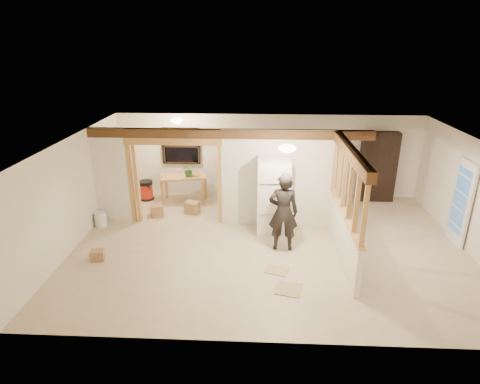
# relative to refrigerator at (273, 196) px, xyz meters

# --- Properties ---
(floor) EXTENTS (9.00, 6.50, 0.01)m
(floor) POSITION_rel_refrigerator_xyz_m (-0.10, -0.76, -0.95)
(floor) COLOR beige
(floor) RESTS_ON ground
(ceiling) EXTENTS (9.00, 6.50, 0.01)m
(ceiling) POSITION_rel_refrigerator_xyz_m (-0.10, -0.76, 1.56)
(ceiling) COLOR white
(wall_back) EXTENTS (9.00, 0.01, 2.50)m
(wall_back) POSITION_rel_refrigerator_xyz_m (-0.10, 2.49, 0.31)
(wall_back) COLOR silver
(wall_back) RESTS_ON floor
(wall_front) EXTENTS (9.00, 0.01, 2.50)m
(wall_front) POSITION_rel_refrigerator_xyz_m (-0.10, -4.01, 0.31)
(wall_front) COLOR silver
(wall_front) RESTS_ON floor
(wall_left) EXTENTS (0.01, 6.50, 2.50)m
(wall_left) POSITION_rel_refrigerator_xyz_m (-4.60, -0.76, 0.31)
(wall_left) COLOR silver
(wall_left) RESTS_ON floor
(wall_right) EXTENTS (0.01, 6.50, 2.50)m
(wall_right) POSITION_rel_refrigerator_xyz_m (4.40, -0.76, 0.31)
(wall_right) COLOR silver
(wall_right) RESTS_ON floor
(partition_left_stub) EXTENTS (0.90, 0.12, 2.50)m
(partition_left_stub) POSITION_rel_refrigerator_xyz_m (-4.15, 0.44, 0.31)
(partition_left_stub) COLOR silver
(partition_left_stub) RESTS_ON floor
(partition_center) EXTENTS (2.80, 0.12, 2.50)m
(partition_center) POSITION_rel_refrigerator_xyz_m (0.10, 0.44, 0.31)
(partition_center) COLOR silver
(partition_center) RESTS_ON floor
(doorway_frame) EXTENTS (2.46, 0.14, 2.20)m
(doorway_frame) POSITION_rel_refrigerator_xyz_m (-2.50, 0.44, 0.16)
(doorway_frame) COLOR tan
(doorway_frame) RESTS_ON floor
(header_beam_back) EXTENTS (7.00, 0.18, 0.22)m
(header_beam_back) POSITION_rel_refrigerator_xyz_m (-1.10, 0.44, 1.44)
(header_beam_back) COLOR #55361D
(header_beam_back) RESTS_ON ceiling
(header_beam_right) EXTENTS (0.18, 3.30, 0.22)m
(header_beam_right) POSITION_rel_refrigerator_xyz_m (1.50, -1.16, 1.44)
(header_beam_right) COLOR #55361D
(header_beam_right) RESTS_ON ceiling
(pony_wall) EXTENTS (0.12, 3.20, 1.00)m
(pony_wall) POSITION_rel_refrigerator_xyz_m (1.50, -1.16, -0.44)
(pony_wall) COLOR silver
(pony_wall) RESTS_ON floor
(stud_partition) EXTENTS (0.14, 3.20, 1.32)m
(stud_partition) POSITION_rel_refrigerator_xyz_m (1.50, -1.16, 0.72)
(stud_partition) COLOR tan
(stud_partition) RESTS_ON pony_wall
(window_back) EXTENTS (1.12, 0.10, 1.10)m
(window_back) POSITION_rel_refrigerator_xyz_m (-2.70, 2.41, 0.61)
(window_back) COLOR black
(window_back) RESTS_ON wall_back
(french_door) EXTENTS (0.12, 0.86, 2.00)m
(french_door) POSITION_rel_refrigerator_xyz_m (4.32, -0.36, 0.06)
(french_door) COLOR white
(french_door) RESTS_ON floor
(ceiling_dome_main) EXTENTS (0.36, 0.36, 0.16)m
(ceiling_dome_main) POSITION_rel_refrigerator_xyz_m (0.20, -1.26, 1.54)
(ceiling_dome_main) COLOR #FFEABF
(ceiling_dome_main) RESTS_ON ceiling
(ceiling_dome_util) EXTENTS (0.32, 0.32, 0.14)m
(ceiling_dome_util) POSITION_rel_refrigerator_xyz_m (-2.60, 1.54, 1.54)
(ceiling_dome_util) COLOR #FFEABF
(ceiling_dome_util) RESTS_ON ceiling
(hanging_bulb) EXTENTS (0.07, 0.07, 0.07)m
(hanging_bulb) POSITION_rel_refrigerator_xyz_m (-2.10, 0.84, 1.24)
(hanging_bulb) COLOR #FFD88C
(hanging_bulb) RESTS_ON ceiling
(refrigerator) EXTENTS (0.78, 0.76, 1.89)m
(refrigerator) POSITION_rel_refrigerator_xyz_m (0.00, 0.00, 0.00)
(refrigerator) COLOR white
(refrigerator) RESTS_ON floor
(woman) EXTENTS (0.69, 0.47, 1.83)m
(woman) POSITION_rel_refrigerator_xyz_m (0.20, -0.91, -0.03)
(woman) COLOR black
(woman) RESTS_ON floor
(work_table) EXTENTS (1.40, 0.90, 0.81)m
(work_table) POSITION_rel_refrigerator_xyz_m (-2.56, 1.82, -0.54)
(work_table) COLOR tan
(work_table) RESTS_ON floor
(potted_plant) EXTENTS (0.44, 0.41, 0.40)m
(potted_plant) POSITION_rel_refrigerator_xyz_m (-2.38, 1.77, 0.07)
(potted_plant) COLOR #2F742F
(potted_plant) RESTS_ON work_table
(shop_vac) EXTENTS (0.57, 0.57, 0.59)m
(shop_vac) POSITION_rel_refrigerator_xyz_m (-3.74, 1.95, -0.65)
(shop_vac) COLOR #A12113
(shop_vac) RESTS_ON floor
(bookshelf) EXTENTS (1.03, 0.34, 2.07)m
(bookshelf) POSITION_rel_refrigerator_xyz_m (3.12, 2.25, 0.09)
(bookshelf) COLOR black
(bookshelf) RESTS_ON floor
(bucket) EXTENTS (0.38, 0.38, 0.38)m
(bucket) POSITION_rel_refrigerator_xyz_m (-4.42, 0.06, -0.75)
(bucket) COLOR white
(bucket) RESTS_ON floor
(box_util_a) EXTENTS (0.43, 0.39, 0.31)m
(box_util_a) POSITION_rel_refrigerator_xyz_m (-2.20, 1.03, -0.79)
(box_util_a) COLOR #9A734A
(box_util_a) RESTS_ON floor
(box_util_b) EXTENTS (0.42, 0.42, 0.31)m
(box_util_b) POSITION_rel_refrigerator_xyz_m (-3.13, 0.78, -0.79)
(box_util_b) COLOR #9A734A
(box_util_b) RESTS_ON floor
(box_front) EXTENTS (0.33, 0.28, 0.23)m
(box_front) POSITION_rel_refrigerator_xyz_m (-3.86, -1.62, -0.83)
(box_front) COLOR #9A734A
(box_front) RESTS_ON floor
(floor_panel_near) EXTENTS (0.60, 0.60, 0.02)m
(floor_panel_near) POSITION_rel_refrigerator_xyz_m (0.24, -2.54, -0.94)
(floor_panel_near) COLOR tan
(floor_panel_near) RESTS_ON floor
(floor_panel_far) EXTENTS (0.54, 0.49, 0.01)m
(floor_panel_far) POSITION_rel_refrigerator_xyz_m (0.05, -1.88, -0.94)
(floor_panel_far) COLOR tan
(floor_panel_far) RESTS_ON floor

